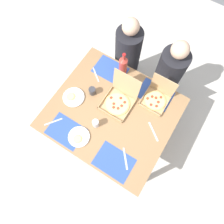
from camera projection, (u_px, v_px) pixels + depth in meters
ground_plane at (112, 131)px, 2.82m from camera, size 6.00×6.00×0.00m
dining_table at (112, 115)px, 2.21m from camera, size 1.26×1.14×0.76m
placemat_near_left at (66, 131)px, 2.04m from camera, size 0.36×0.26×0.00m
placemat_near_right at (114, 162)px, 1.94m from camera, size 0.36×0.26×0.00m
placemat_far_left at (110, 70)px, 2.29m from camera, size 0.36×0.26×0.00m
placemat_far_right at (155, 94)px, 2.18m from camera, size 0.36×0.26×0.00m
pizza_box_corner_right at (157, 97)px, 2.12m from camera, size 0.26×0.26×0.30m
pizza_box_corner_left at (119, 100)px, 2.10m from camera, size 0.30×0.34×0.33m
plate_middle at (79, 137)px, 2.01m from camera, size 0.21×0.21×0.03m
plate_near_left at (73, 97)px, 2.16m from camera, size 0.23×0.23×0.03m
soda_bottle at (123, 65)px, 2.15m from camera, size 0.09×0.09×0.32m
cup_red at (96, 123)px, 2.02m from camera, size 0.06×0.06×0.10m
cup_clear_left at (92, 91)px, 2.15m from camera, size 0.07×0.07×0.09m
knife_by_far_right at (125, 159)px, 1.94m from camera, size 0.15×0.17×0.00m
fork_by_near_left at (53, 122)px, 2.07m from camera, size 0.13×0.16×0.00m
fork_by_near_right at (96, 75)px, 2.26m from camera, size 0.16×0.13×0.00m
knife_by_far_left at (153, 132)px, 2.04m from camera, size 0.18×0.14×0.00m
diner_left_seat at (127, 57)px, 2.64m from camera, size 0.32×0.32×1.14m
diner_right_seat at (167, 77)px, 2.53m from camera, size 0.32×0.32×1.15m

